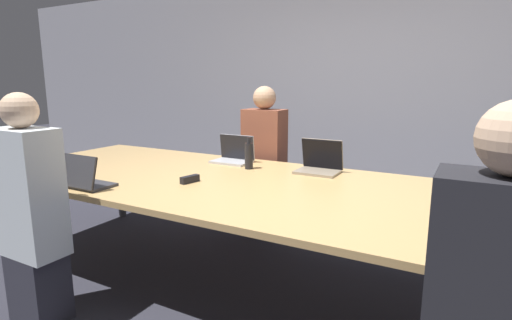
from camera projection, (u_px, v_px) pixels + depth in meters
ground_plane at (265, 286)px, 2.96m from camera, size 24.00×24.00×0.00m
curtain_wall at (360, 89)px, 4.79m from camera, size 12.00×0.06×2.80m
conference_table at (265, 191)px, 2.82m from camera, size 4.63×1.60×0.78m
laptop_near_right at (500, 240)px, 1.66m from camera, size 0.35×0.24×0.24m
laptop_near_left at (84, 178)px, 2.72m from camera, size 0.33×0.23×0.23m
person_near_left at (31, 216)px, 2.41m from camera, size 0.40×0.24×1.43m
laptop_far_center at (320, 163)px, 3.19m from camera, size 0.34×0.26×0.26m
laptop_far_midleft at (234, 154)px, 3.59m from camera, size 0.35×0.23×0.24m
person_far_midleft at (264, 162)px, 3.96m from camera, size 0.40×0.24×1.45m
bottle_far_midleft at (249, 155)px, 3.31m from camera, size 0.07×0.07×0.26m
stapler at (190, 179)px, 2.87m from camera, size 0.07×0.16×0.05m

